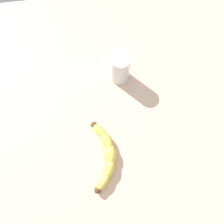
% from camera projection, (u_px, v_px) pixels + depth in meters
% --- Properties ---
extents(wooden_tabletop, '(1.20, 1.20, 0.03)m').
position_uv_depth(wooden_tabletop, '(140.00, 120.00, 0.86)').
color(wooden_tabletop, '#D7AC8F').
rests_on(wooden_tabletop, ground).
extents(banana, '(0.23, 0.09, 0.04)m').
position_uv_depth(banana, '(106.00, 155.00, 0.78)').
color(banana, '#E0C74B').
rests_on(banana, wooden_tabletop).
extents(smoothie_glass, '(0.07, 0.07, 0.12)m').
position_uv_depth(smoothie_glass, '(120.00, 69.00, 0.85)').
color(smoothie_glass, silver).
rests_on(smoothie_glass, wooden_tabletop).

